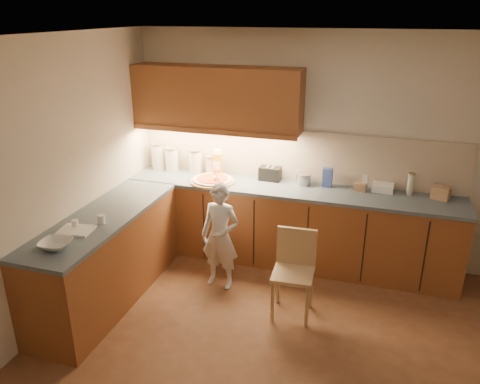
{
  "coord_description": "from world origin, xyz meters",
  "views": [
    {
      "loc": [
        0.56,
        -3.14,
        2.78
      ],
      "look_at": [
        -0.8,
        1.2,
        1.0
      ],
      "focal_mm": 35.0,
      "sensor_mm": 36.0,
      "label": 1
    }
  ],
  "objects_px": {
    "child": "(220,236)",
    "toaster": "(270,174)",
    "pizza_on_board": "(212,180)",
    "oil_jug": "(218,164)",
    "wooden_chair": "(294,267)"
  },
  "relations": [
    {
      "from": "toaster",
      "to": "child",
      "type": "bearing_deg",
      "value": -105.64
    },
    {
      "from": "wooden_chair",
      "to": "toaster",
      "type": "bearing_deg",
      "value": 112.05
    },
    {
      "from": "child",
      "to": "wooden_chair",
      "type": "distance_m",
      "value": 0.87
    },
    {
      "from": "pizza_on_board",
      "to": "wooden_chair",
      "type": "height_order",
      "value": "pizza_on_board"
    },
    {
      "from": "child",
      "to": "toaster",
      "type": "distance_m",
      "value": 1.04
    },
    {
      "from": "wooden_chair",
      "to": "oil_jug",
      "type": "bearing_deg",
      "value": 133.44
    },
    {
      "from": "pizza_on_board",
      "to": "oil_jug",
      "type": "bearing_deg",
      "value": 94.67
    },
    {
      "from": "oil_jug",
      "to": "toaster",
      "type": "height_order",
      "value": "oil_jug"
    },
    {
      "from": "pizza_on_board",
      "to": "child",
      "type": "bearing_deg",
      "value": -63.41
    },
    {
      "from": "pizza_on_board",
      "to": "toaster",
      "type": "relative_size",
      "value": 2.03
    },
    {
      "from": "oil_jug",
      "to": "wooden_chair",
      "type": "bearing_deg",
      "value": -43.44
    },
    {
      "from": "child",
      "to": "oil_jug",
      "type": "xyz_separation_m",
      "value": [
        -0.34,
        0.87,
        0.49
      ]
    },
    {
      "from": "child",
      "to": "toaster",
      "type": "xyz_separation_m",
      "value": [
        0.3,
        0.9,
        0.42
      ]
    },
    {
      "from": "wooden_chair",
      "to": "toaster",
      "type": "distance_m",
      "value": 1.35
    },
    {
      "from": "child",
      "to": "toaster",
      "type": "bearing_deg",
      "value": 77.55
    }
  ]
}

